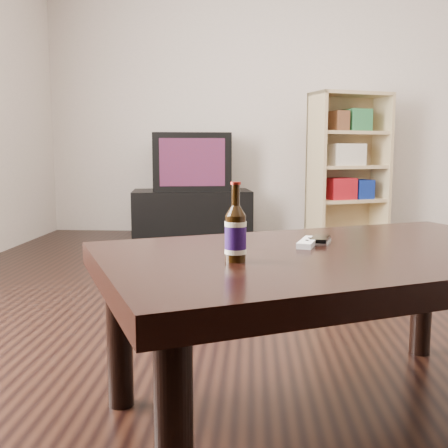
{
  "coord_description": "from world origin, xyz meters",
  "views": [
    {
      "loc": [
        -0.49,
        -2.24,
        0.8
      ],
      "look_at": [
        -0.56,
        -0.9,
        0.61
      ],
      "focal_mm": 42.0,
      "sensor_mm": 36.0,
      "label": 1
    }
  ],
  "objects_px": {
    "tv": "(191,162)",
    "remote": "(308,242)",
    "coffee_table": "(340,272)",
    "beer_bottle": "(236,234)",
    "tv_stand": "(192,213)",
    "bookshelf": "(346,164)",
    "phone": "(320,240)"
  },
  "relations": [
    {
      "from": "bookshelf",
      "to": "coffee_table",
      "type": "height_order",
      "value": "bookshelf"
    },
    {
      "from": "bookshelf",
      "to": "remote",
      "type": "height_order",
      "value": "bookshelf"
    },
    {
      "from": "tv_stand",
      "to": "remote",
      "type": "relative_size",
      "value": 6.83
    },
    {
      "from": "bookshelf",
      "to": "beer_bottle",
      "type": "xyz_separation_m",
      "value": [
        -0.9,
        -3.53,
        -0.1
      ]
    },
    {
      "from": "phone",
      "to": "remote",
      "type": "relative_size",
      "value": 0.73
    },
    {
      "from": "tv",
      "to": "remote",
      "type": "height_order",
      "value": "tv"
    },
    {
      "from": "tv_stand",
      "to": "coffee_table",
      "type": "distance_m",
      "value": 3.5
    },
    {
      "from": "tv",
      "to": "coffee_table",
      "type": "relative_size",
      "value": 0.49
    },
    {
      "from": "phone",
      "to": "bookshelf",
      "type": "bearing_deg",
      "value": 94.26
    },
    {
      "from": "coffee_table",
      "to": "beer_bottle",
      "type": "height_order",
      "value": "beer_bottle"
    },
    {
      "from": "tv_stand",
      "to": "beer_bottle",
      "type": "height_order",
      "value": "beer_bottle"
    },
    {
      "from": "tv_stand",
      "to": "beer_bottle",
      "type": "bearing_deg",
      "value": -90.09
    },
    {
      "from": "coffee_table",
      "to": "tv",
      "type": "bearing_deg",
      "value": 103.68
    },
    {
      "from": "bookshelf",
      "to": "phone",
      "type": "bearing_deg",
      "value": -123.58
    },
    {
      "from": "coffee_table",
      "to": "tv_stand",
      "type": "bearing_deg",
      "value": 103.68
    },
    {
      "from": "tv_stand",
      "to": "tv",
      "type": "xyz_separation_m",
      "value": [
        0.0,
        -0.0,
        0.49
      ]
    },
    {
      "from": "tv",
      "to": "phone",
      "type": "height_order",
      "value": "tv"
    },
    {
      "from": "tv",
      "to": "beer_bottle",
      "type": "relative_size",
      "value": 3.72
    },
    {
      "from": "tv",
      "to": "remote",
      "type": "xyz_separation_m",
      "value": [
        0.74,
        -3.33,
        -0.18
      ]
    },
    {
      "from": "tv",
      "to": "remote",
      "type": "relative_size",
      "value": 4.78
    },
    {
      "from": "bookshelf",
      "to": "phone",
      "type": "distance_m",
      "value": 3.31
    },
    {
      "from": "tv_stand",
      "to": "coffee_table",
      "type": "relative_size",
      "value": 0.69
    },
    {
      "from": "remote",
      "to": "tv_stand",
      "type": "bearing_deg",
      "value": 118.71
    },
    {
      "from": "coffee_table",
      "to": "beer_bottle",
      "type": "distance_m",
      "value": 0.38
    },
    {
      "from": "coffee_table",
      "to": "beer_bottle",
      "type": "bearing_deg",
      "value": -149.02
    },
    {
      "from": "tv_stand",
      "to": "beer_bottle",
      "type": "distance_m",
      "value": 3.63
    },
    {
      "from": "tv",
      "to": "beer_bottle",
      "type": "bearing_deg",
      "value": -90.09
    },
    {
      "from": "beer_bottle",
      "to": "phone",
      "type": "height_order",
      "value": "beer_bottle"
    },
    {
      "from": "bookshelf",
      "to": "beer_bottle",
      "type": "bearing_deg",
      "value": -126.63
    },
    {
      "from": "tv_stand",
      "to": "remote",
      "type": "height_order",
      "value": "remote"
    },
    {
      "from": "beer_bottle",
      "to": "coffee_table",
      "type": "bearing_deg",
      "value": 30.98
    },
    {
      "from": "beer_bottle",
      "to": "phone",
      "type": "distance_m",
      "value": 0.39
    }
  ]
}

